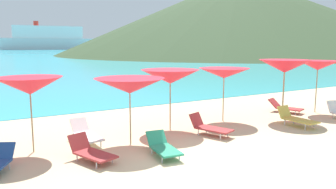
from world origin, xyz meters
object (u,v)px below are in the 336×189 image
umbrella_3 (130,86)px  lounge_chair_6 (86,133)px  umbrella_7 (318,65)px  lounge_chair_1 (209,127)px  lounge_chair_7 (163,147)px  umbrella_6 (285,66)px  lounge_chair_5 (285,107)px  lounge_chair_9 (296,118)px  umbrella_4 (170,77)px  umbrella_5 (224,73)px  cruise_ship (49,39)px  lounge_chair_4 (91,151)px  umbrella_2 (30,86)px

umbrella_3 → lounge_chair_6: bearing=146.4°
umbrella_7 → lounge_chair_6: (-10.37, 0.57, -1.81)m
lounge_chair_1 → lounge_chair_7: size_ratio=1.08×
umbrella_6 → umbrella_7: umbrella_6 is taller
lounge_chair_5 → lounge_chair_6: (-9.16, -0.10, 0.06)m
umbrella_6 → lounge_chair_9: bearing=-117.5°
umbrella_6 → umbrella_7: bearing=3.3°
umbrella_6 → lounge_chair_1: umbrella_6 is taller
umbrella_6 → lounge_chair_7: umbrella_6 is taller
umbrella_7 → lounge_chair_1: (-6.51, -0.65, -1.82)m
umbrella_4 → umbrella_5: size_ratio=1.09×
lounge_chair_1 → lounge_chair_6: (-3.85, 1.22, 0.01)m
lounge_chair_7 → umbrella_5: bearing=37.5°
lounge_chair_9 → cruise_ship: cruise_ship is taller
lounge_chair_4 → lounge_chair_5: 9.69m
umbrella_2 → cruise_ship: size_ratio=0.04×
umbrella_7 → lounge_chair_9: bearing=-156.3°
lounge_chair_4 → cruise_ship: 225.13m
lounge_chair_9 → umbrella_3: bearing=168.2°
lounge_chair_7 → lounge_chair_4: bearing=169.0°
umbrella_6 → umbrella_3: bearing=-179.4°
umbrella_4 → umbrella_6: umbrella_6 is taller
umbrella_6 → lounge_chair_7: size_ratio=1.67×
umbrella_2 → umbrella_5: bearing=2.7°
lounge_chair_5 → umbrella_4: bearing=158.8°
umbrella_7 → umbrella_4: bearing=173.9°
lounge_chair_6 → umbrella_4: bearing=1.2°
umbrella_5 → lounge_chair_1: 2.84m
umbrella_5 → lounge_chair_5: 3.87m
umbrella_4 → lounge_chair_1: 2.25m
lounge_chair_1 → lounge_chair_6: 4.04m
lounge_chair_7 → umbrella_4: bearing=62.2°
lounge_chair_1 → cruise_ship: bearing=60.1°
lounge_chair_6 → lounge_chair_7: size_ratio=1.17×
lounge_chair_9 → lounge_chair_7: bearing=-178.3°
umbrella_4 → lounge_chair_4: size_ratio=1.52×
lounge_chair_9 → umbrella_7: bearing=21.7°
umbrella_6 → lounge_chair_7: bearing=-166.8°
lounge_chair_7 → cruise_ship: size_ratio=0.02×
lounge_chair_7 → lounge_chair_5: bearing=23.8°
lounge_chair_7 → lounge_chair_9: 5.98m
lounge_chair_7 → umbrella_6: bearing=20.0°
umbrella_4 → umbrella_6: bearing=-10.5°
umbrella_5 → umbrella_6: size_ratio=0.87×
lounge_chair_6 → lounge_chair_7: lounge_chair_6 is taller
umbrella_4 → lounge_chair_1: (0.68, -1.42, -1.61)m
umbrella_2 → umbrella_7: (11.91, -0.47, 0.22)m
umbrella_3 → lounge_chair_5: size_ratio=1.35×
umbrella_2 → lounge_chair_7: size_ratio=1.48×
umbrella_7 → umbrella_2: bearing=177.7°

